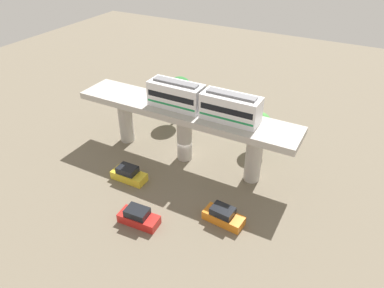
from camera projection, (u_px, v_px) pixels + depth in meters
name	position (u px, v px, depth m)	size (l,w,h in m)	color
ground_plane	(185.00, 158.00, 46.49)	(120.00, 120.00, 0.00)	#706654
viaduct	(184.00, 121.00, 43.53)	(5.20, 28.00, 7.16)	#B7B2AA
train	(202.00, 101.00, 40.78)	(2.64, 13.55, 3.24)	white
parked_car_yellow	(129.00, 174.00, 42.35)	(1.87, 4.23, 1.76)	yellow
parked_car_red	(138.00, 217.00, 36.44)	(2.09, 4.31, 1.76)	red
parked_car_orange	(223.00, 216.00, 36.58)	(2.14, 4.33, 1.76)	orange
tree_near_viaduct	(173.00, 100.00, 51.99)	(3.44, 3.44, 5.59)	brown
tree_mid_lot	(259.00, 124.00, 46.20)	(3.18, 3.18, 5.37)	brown
tree_far_corner	(180.00, 88.00, 57.12)	(3.77, 3.77, 5.01)	brown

